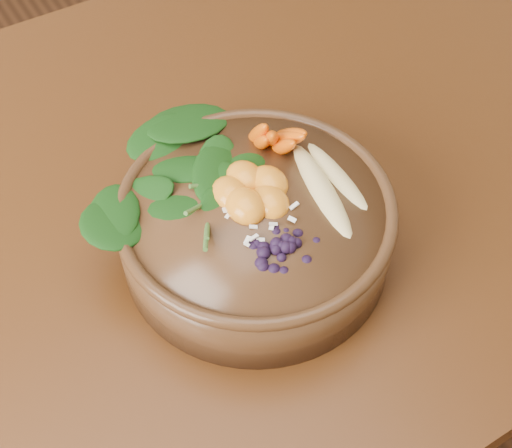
# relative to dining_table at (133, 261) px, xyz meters

# --- Properties ---
(ground) EXTENTS (4.00, 4.00, 0.00)m
(ground) POSITION_rel_dining_table_xyz_m (0.00, 0.00, -0.66)
(ground) COLOR #381E0F
(ground) RESTS_ON ground
(dining_table) EXTENTS (1.60, 0.90, 0.75)m
(dining_table) POSITION_rel_dining_table_xyz_m (0.00, 0.00, 0.00)
(dining_table) COLOR #331C0C
(dining_table) RESTS_ON ground
(stoneware_bowl) EXTENTS (0.36, 0.36, 0.08)m
(stoneware_bowl) POSITION_rel_dining_table_xyz_m (0.11, -0.13, 0.13)
(stoneware_bowl) COLOR #50341D
(stoneware_bowl) RESTS_ON dining_table
(kale_heap) EXTENTS (0.23, 0.22, 0.05)m
(kale_heap) POSITION_rel_dining_table_xyz_m (0.08, -0.06, 0.20)
(kale_heap) COLOR #123F0D
(kale_heap) RESTS_ON stoneware_bowl
(carrot_cluster) EXTENTS (0.08, 0.08, 0.09)m
(carrot_cluster) POSITION_rel_dining_table_xyz_m (0.18, -0.06, 0.22)
(carrot_cluster) COLOR #DC5B06
(carrot_cluster) RESTS_ON stoneware_bowl
(banana_halves) EXTENTS (0.07, 0.17, 0.03)m
(banana_halves) POSITION_rel_dining_table_xyz_m (0.20, -0.14, 0.19)
(banana_halves) COLOR #E0CC84
(banana_halves) RESTS_ON stoneware_bowl
(mandarin_cluster) EXTENTS (0.11, 0.11, 0.03)m
(mandarin_cluster) POSITION_rel_dining_table_xyz_m (0.12, -0.11, 0.19)
(mandarin_cluster) COLOR orange
(mandarin_cluster) RESTS_ON stoneware_bowl
(blueberry_pile) EXTENTS (0.16, 0.13, 0.04)m
(blueberry_pile) POSITION_rel_dining_table_xyz_m (0.10, -0.19, 0.20)
(blueberry_pile) COLOR black
(blueberry_pile) RESTS_ON stoneware_bowl
(coconut_flakes) EXTENTS (0.11, 0.09, 0.01)m
(coconut_flakes) POSITION_rel_dining_table_xyz_m (0.11, -0.15, 0.18)
(coconut_flakes) COLOR white
(coconut_flakes) RESTS_ON stoneware_bowl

